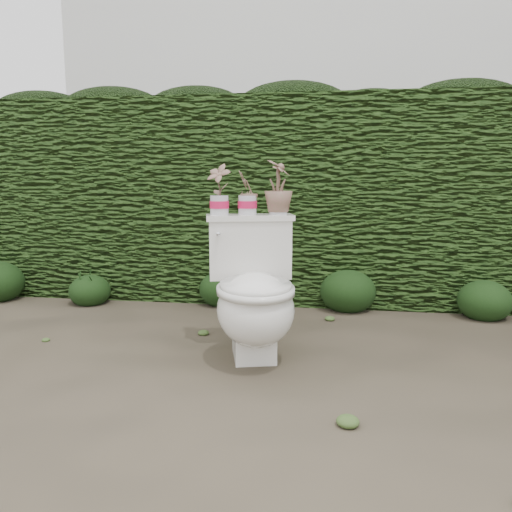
# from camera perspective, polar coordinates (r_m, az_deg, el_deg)

# --- Properties ---
(ground) EXTENTS (60.00, 60.00, 0.00)m
(ground) POSITION_cam_1_polar(r_m,az_deg,el_deg) (2.83, 0.21, -11.44)
(ground) COLOR brown
(ground) RESTS_ON ground
(hedge) EXTENTS (8.00, 1.00, 1.60)m
(hedge) POSITION_cam_1_polar(r_m,az_deg,el_deg) (4.25, 3.43, 6.41)
(hedge) COLOR #33541C
(hedge) RESTS_ON ground
(house_wall) EXTENTS (8.00, 3.50, 4.00)m
(house_wall) POSITION_cam_1_polar(r_m,az_deg,el_deg) (8.69, 10.41, 15.50)
(house_wall) COLOR silver
(house_wall) RESTS_ON ground
(toilet) EXTENTS (0.61, 0.77, 0.78)m
(toilet) POSITION_cam_1_polar(r_m,az_deg,el_deg) (2.71, -0.23, -4.53)
(toilet) COLOR silver
(toilet) RESTS_ON ground
(potted_plant_left) EXTENTS (0.17, 0.15, 0.28)m
(potted_plant_left) POSITION_cam_1_polar(r_m,az_deg,el_deg) (2.86, -4.24, 7.47)
(potted_plant_left) COLOR #24752B
(potted_plant_left) RESTS_ON toilet
(potted_plant_center) EXTENTS (0.15, 0.16, 0.24)m
(potted_plant_center) POSITION_cam_1_polar(r_m,az_deg,el_deg) (2.87, -0.99, 7.11)
(potted_plant_center) COLOR #24752B
(potted_plant_center) RESTS_ON toilet
(potted_plant_right) EXTENTS (0.17, 0.17, 0.30)m
(potted_plant_right) POSITION_cam_1_polar(r_m,az_deg,el_deg) (2.90, 2.57, 7.71)
(potted_plant_right) COLOR #24752B
(potted_plant_right) RESTS_ON toilet
(liriope_clump_1) EXTENTS (0.32, 0.32, 0.26)m
(liriope_clump_1) POSITION_cam_1_polar(r_m,az_deg,el_deg) (4.16, -18.48, -3.42)
(liriope_clump_1) COLOR #1D3813
(liriope_clump_1) RESTS_ON ground
(liriope_clump_2) EXTENTS (0.37, 0.37, 0.30)m
(liriope_clump_2) POSITION_cam_1_polar(r_m,az_deg,el_deg) (3.94, -3.80, -3.36)
(liriope_clump_2) COLOR #1D3813
(liriope_clump_2) RESTS_ON ground
(liriope_clump_3) EXTENTS (0.42, 0.42, 0.34)m
(liriope_clump_3) POSITION_cam_1_polar(r_m,az_deg,el_deg) (3.83, 10.46, -3.54)
(liriope_clump_3) COLOR #1D3813
(liriope_clump_3) RESTS_ON ground
(liriope_clump_4) EXTENTS (0.37, 0.37, 0.30)m
(liriope_clump_4) POSITION_cam_1_polar(r_m,az_deg,el_deg) (3.90, 24.69, -4.29)
(liriope_clump_4) COLOR #1D3813
(liriope_clump_4) RESTS_ON ground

